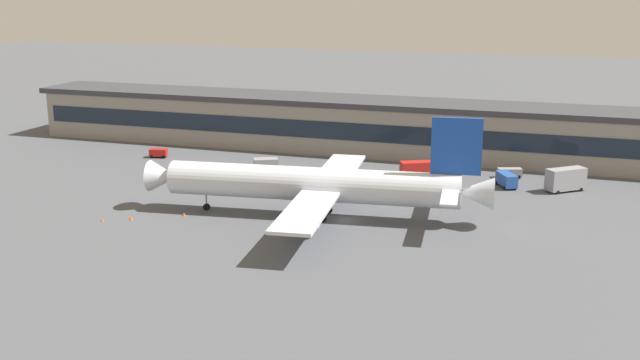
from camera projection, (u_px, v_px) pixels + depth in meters
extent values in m
plane|color=#4C4F54|center=(344.00, 221.00, 119.87)|extent=(600.00, 600.00, 0.00)
cube|color=gray|center=(413.00, 131.00, 164.39)|extent=(174.47, 14.94, 10.33)
cube|color=#38383D|center=(413.00, 104.00, 162.96)|extent=(177.96, 15.23, 1.20)
cube|color=#192333|center=(405.00, 135.00, 157.37)|extent=(170.98, 0.16, 3.72)
cylinder|color=silver|center=(312.00, 184.00, 120.59)|extent=(46.41, 10.98, 5.37)
cone|color=silver|center=(164.00, 176.00, 125.44)|extent=(5.42, 5.65, 5.10)
cone|color=silver|center=(474.00, 193.00, 115.69)|extent=(6.45, 5.52, 4.83)
cube|color=#1947B2|center=(457.00, 146.00, 114.53)|extent=(7.52, 1.42, 8.59)
cube|color=silver|center=(450.00, 197.00, 110.55)|extent=(3.57, 9.88, 0.30)
cube|color=silver|center=(453.00, 177.00, 121.76)|extent=(3.57, 9.88, 0.30)
cube|color=silver|center=(306.00, 212.00, 107.94)|extent=(8.50, 21.32, 0.50)
cube|color=silver|center=(339.00, 169.00, 132.72)|extent=(8.50, 21.32, 0.50)
cylinder|color=#99999E|center=(304.00, 218.00, 111.56)|extent=(4.76, 3.47, 2.95)
cylinder|color=#99999E|center=(330.00, 184.00, 130.43)|extent=(4.76, 3.47, 2.95)
cylinder|color=black|center=(207.00, 207.00, 125.21)|extent=(1.15, 0.63, 1.10)
cylinder|color=slate|center=(206.00, 197.00, 124.82)|extent=(0.24, 0.24, 2.62)
cylinder|color=black|center=(323.00, 219.00, 119.03)|extent=(1.15, 0.63, 1.10)
cylinder|color=slate|center=(323.00, 209.00, 118.63)|extent=(0.24, 0.24, 2.62)
cylinder|color=black|center=(329.00, 210.00, 123.61)|extent=(1.15, 0.63, 1.10)
cylinder|color=slate|center=(329.00, 200.00, 123.21)|extent=(0.24, 0.24, 2.62)
cube|color=gray|center=(510.00, 172.00, 145.84)|extent=(4.78, 3.27, 1.50)
cube|color=black|center=(503.00, 171.00, 145.75)|extent=(2.04, 2.17, 0.38)
cylinder|color=black|center=(502.00, 177.00, 145.18)|extent=(0.76, 0.52, 0.70)
cylinder|color=black|center=(500.00, 175.00, 146.83)|extent=(0.76, 0.52, 0.70)
cylinder|color=black|center=(519.00, 177.00, 145.23)|extent=(0.76, 0.52, 0.70)
cylinder|color=black|center=(516.00, 175.00, 146.88)|extent=(0.76, 0.52, 0.70)
cube|color=red|center=(158.00, 152.00, 162.85)|extent=(4.00, 2.88, 1.50)
cube|color=black|center=(154.00, 151.00, 162.83)|extent=(1.70, 2.11, 0.38)
cylinder|color=black|center=(152.00, 157.00, 162.24)|extent=(0.75, 0.47, 0.70)
cylinder|color=black|center=(154.00, 155.00, 163.98)|extent=(0.75, 0.47, 0.70)
cylinder|color=black|center=(163.00, 157.00, 162.09)|extent=(0.75, 0.47, 0.70)
cylinder|color=black|center=(166.00, 155.00, 163.83)|extent=(0.75, 0.47, 0.70)
cube|color=gray|center=(266.00, 162.00, 154.44)|extent=(5.46, 4.49, 1.40)
cube|color=black|center=(259.00, 161.00, 154.19)|extent=(2.58, 2.89, 0.35)
cylinder|color=black|center=(258.00, 167.00, 153.26)|extent=(0.76, 0.58, 0.70)
cylinder|color=black|center=(257.00, 164.00, 155.51)|extent=(0.76, 0.58, 0.70)
cylinder|color=black|center=(275.00, 166.00, 153.73)|extent=(0.76, 0.58, 0.70)
cylinder|color=black|center=(274.00, 164.00, 155.97)|extent=(0.76, 0.58, 0.70)
cube|color=red|center=(417.00, 170.00, 143.95)|extent=(6.43, 4.92, 3.20)
cube|color=black|center=(425.00, 166.00, 144.04)|extent=(2.89, 2.93, 0.80)
cylinder|color=black|center=(425.00, 176.00, 145.69)|extent=(0.76, 0.59, 0.70)
cylinder|color=black|center=(429.00, 179.00, 143.63)|extent=(0.76, 0.59, 0.70)
cylinder|color=black|center=(404.00, 177.00, 145.06)|extent=(0.76, 0.59, 0.70)
cylinder|color=black|center=(407.00, 180.00, 142.99)|extent=(0.76, 0.59, 0.70)
cube|color=gray|center=(566.00, 179.00, 136.19)|extent=(7.14, 6.68, 3.80)
cube|color=black|center=(575.00, 174.00, 136.73)|extent=(3.47, 3.46, 0.95)
cylinder|color=black|center=(572.00, 186.00, 138.63)|extent=(0.73, 0.69, 0.70)
cylinder|color=black|center=(581.00, 189.00, 136.54)|extent=(0.73, 0.69, 0.70)
cylinder|color=black|center=(549.00, 189.00, 136.79)|extent=(0.73, 0.69, 0.70)
cylinder|color=black|center=(558.00, 192.00, 134.69)|extent=(0.73, 0.69, 0.70)
cube|color=#2651A5|center=(507.00, 179.00, 139.09)|extent=(4.40, 5.62, 2.20)
cube|color=black|center=(504.00, 175.00, 140.34)|extent=(2.64, 2.56, 0.55)
cylinder|color=black|center=(497.00, 183.00, 140.94)|extent=(0.60, 0.76, 0.70)
cylinder|color=black|center=(507.00, 183.00, 141.26)|extent=(0.60, 0.76, 0.70)
cylinder|color=black|center=(505.00, 188.00, 137.46)|extent=(0.60, 0.76, 0.70)
cylinder|color=black|center=(515.00, 188.00, 137.78)|extent=(0.60, 0.76, 0.70)
cone|color=#F2590C|center=(184.00, 214.00, 122.14)|extent=(0.50, 0.50, 0.62)
cone|color=#F2590C|center=(131.00, 218.00, 120.09)|extent=(0.56, 0.56, 0.70)
cone|color=#F2590C|center=(102.00, 220.00, 119.25)|extent=(0.44, 0.44, 0.55)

